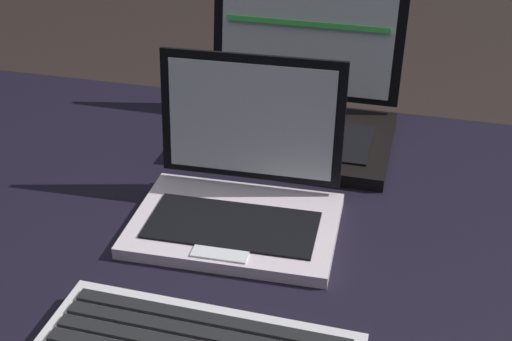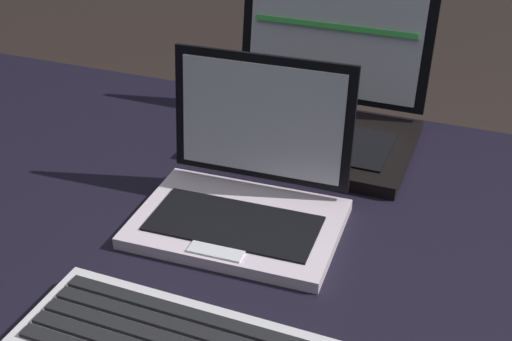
{
  "view_description": "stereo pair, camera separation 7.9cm",
  "coord_description": "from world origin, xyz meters",
  "views": [
    {
      "loc": [
        0.21,
        -0.67,
        1.24
      ],
      "look_at": [
        0.04,
        -0.01,
        0.84
      ],
      "focal_mm": 46.92,
      "sensor_mm": 36.0,
      "label": 1
    },
    {
      "loc": [
        0.29,
        -0.65,
        1.24
      ],
      "look_at": [
        0.04,
        -0.01,
        0.84
      ],
      "focal_mm": 46.92,
      "sensor_mm": 36.0,
      "label": 2
    }
  ],
  "objects": [
    {
      "name": "desk",
      "position": [
        0.0,
        0.0,
        0.66
      ],
      "size": [
        1.53,
        0.84,
        0.73
      ],
      "color": "black",
      "rests_on": "ground"
    },
    {
      "name": "laptop_front",
      "position": [
        0.01,
        0.04,
        0.77
      ],
      "size": [
        0.27,
        0.21,
        0.2
      ],
      "color": "silver",
      "rests_on": "desk"
    },
    {
      "name": "laptop_rear",
      "position": [
        0.03,
        0.3,
        0.78
      ],
      "size": [
        0.33,
        0.26,
        0.23
      ],
      "color": "black",
      "rests_on": "desk"
    }
  ]
}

